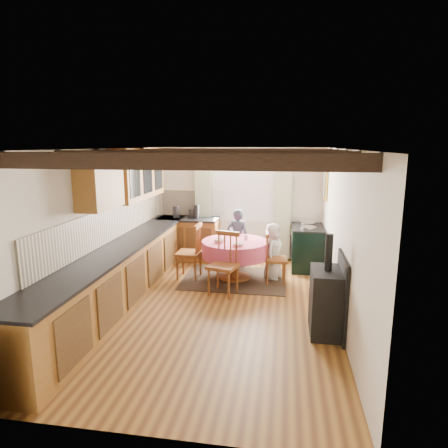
% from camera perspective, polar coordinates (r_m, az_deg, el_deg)
% --- Properties ---
extents(floor, '(3.60, 5.50, 0.00)m').
position_cam_1_polar(floor, '(6.12, -1.21, -12.12)').
color(floor, '#9D6A2B').
rests_on(floor, ground).
extents(ceiling, '(3.60, 5.50, 0.00)m').
position_cam_1_polar(ceiling, '(5.60, -1.32, 10.96)').
color(ceiling, white).
rests_on(ceiling, ground).
extents(wall_back, '(3.60, 0.00, 2.40)m').
position_cam_1_polar(wall_back, '(8.42, 2.10, 2.97)').
color(wall_back, silver).
rests_on(wall_back, ground).
extents(wall_front, '(3.60, 0.00, 2.40)m').
position_cam_1_polar(wall_front, '(3.20, -10.31, -11.83)').
color(wall_front, silver).
rests_on(wall_front, ground).
extents(wall_left, '(0.00, 5.50, 2.40)m').
position_cam_1_polar(wall_left, '(6.31, -17.55, -0.48)').
color(wall_left, silver).
rests_on(wall_left, ground).
extents(wall_right, '(0.00, 5.50, 2.40)m').
position_cam_1_polar(wall_right, '(5.71, 16.82, -1.68)').
color(wall_right, silver).
rests_on(wall_right, ground).
extents(beam_a, '(3.60, 0.16, 0.16)m').
position_cam_1_polar(beam_a, '(3.66, -7.03, 9.12)').
color(beam_a, black).
rests_on(beam_a, ceiling).
extents(beam_b, '(3.60, 0.16, 0.16)m').
position_cam_1_polar(beam_b, '(4.63, -3.57, 9.69)').
color(beam_b, black).
rests_on(beam_b, ceiling).
extents(beam_c, '(3.60, 0.16, 0.16)m').
position_cam_1_polar(beam_c, '(5.61, -1.31, 10.04)').
color(beam_c, black).
rests_on(beam_c, ceiling).
extents(beam_d, '(3.60, 0.16, 0.16)m').
position_cam_1_polar(beam_d, '(6.59, 0.28, 10.28)').
color(beam_d, black).
rests_on(beam_d, ceiling).
extents(beam_e, '(3.60, 0.16, 0.16)m').
position_cam_1_polar(beam_e, '(7.58, 1.46, 10.45)').
color(beam_e, black).
rests_on(beam_e, ceiling).
extents(splash_left, '(0.02, 4.50, 0.55)m').
position_cam_1_polar(splash_left, '(6.57, -16.24, 0.05)').
color(splash_left, beige).
rests_on(splash_left, wall_left).
extents(splash_back, '(1.40, 0.02, 0.55)m').
position_cam_1_polar(splash_back, '(8.58, -4.57, 3.10)').
color(splash_back, beige).
rests_on(splash_back, wall_back).
extents(base_cabinet_left, '(0.60, 5.30, 0.88)m').
position_cam_1_polar(base_cabinet_left, '(6.39, -14.70, -7.26)').
color(base_cabinet_left, '#956031').
rests_on(base_cabinet_left, floor).
extents(base_cabinet_back, '(1.30, 0.60, 0.88)m').
position_cam_1_polar(base_cabinet_back, '(8.47, -5.26, -2.26)').
color(base_cabinet_back, '#956031').
rests_on(base_cabinet_back, floor).
extents(worktop_left, '(0.64, 5.30, 0.04)m').
position_cam_1_polar(worktop_left, '(6.25, -14.75, -3.27)').
color(worktop_left, black).
rests_on(worktop_left, base_cabinet_left).
extents(worktop_back, '(1.30, 0.64, 0.04)m').
position_cam_1_polar(worktop_back, '(8.35, -5.36, 0.77)').
color(worktop_back, black).
rests_on(worktop_back, base_cabinet_back).
extents(wall_cabinet_glass, '(0.34, 1.80, 0.90)m').
position_cam_1_polar(wall_cabinet_glass, '(7.23, -12.45, 7.27)').
color(wall_cabinet_glass, '#956031').
rests_on(wall_cabinet_glass, wall_left).
extents(wall_cabinet_solid, '(0.34, 0.90, 0.70)m').
position_cam_1_polar(wall_cabinet_solid, '(5.87, -17.77, 5.55)').
color(wall_cabinet_solid, '#956031').
rests_on(wall_cabinet_solid, wall_left).
extents(window_frame, '(1.34, 0.03, 1.54)m').
position_cam_1_polar(window_frame, '(8.34, 2.79, 5.66)').
color(window_frame, white).
rests_on(window_frame, wall_back).
extents(window_pane, '(1.20, 0.01, 1.40)m').
position_cam_1_polar(window_pane, '(8.35, 2.80, 5.66)').
color(window_pane, white).
rests_on(window_pane, wall_back).
extents(curtain_left, '(0.35, 0.10, 2.10)m').
position_cam_1_polar(curtain_left, '(8.46, -3.04, 2.32)').
color(curtain_left, '#B5BF8E').
rests_on(curtain_left, wall_back).
extents(curtain_right, '(0.35, 0.10, 2.10)m').
position_cam_1_polar(curtain_right, '(8.28, 8.55, 2.00)').
color(curtain_right, '#B5BF8E').
rests_on(curtain_right, wall_back).
extents(curtain_rod, '(2.00, 0.03, 0.03)m').
position_cam_1_polar(curtain_rod, '(8.22, 2.77, 9.76)').
color(curtain_rod, black).
rests_on(curtain_rod, wall_back).
extents(wall_picture, '(0.04, 0.50, 0.60)m').
position_cam_1_polar(wall_picture, '(7.89, 14.65, 5.68)').
color(wall_picture, gold).
rests_on(wall_picture, wall_right).
extents(wall_plate, '(0.30, 0.02, 0.30)m').
position_cam_1_polar(wall_plate, '(8.27, 9.38, 6.16)').
color(wall_plate, silver).
rests_on(wall_plate, wall_back).
extents(rug, '(1.89, 1.47, 0.01)m').
position_cam_1_polar(rug, '(7.32, 1.59, -8.02)').
color(rug, '#2E2219').
rests_on(rug, floor).
extents(dining_table, '(1.21, 1.21, 0.73)m').
position_cam_1_polar(dining_table, '(7.20, 1.61, -5.32)').
color(dining_table, '#C53649').
rests_on(dining_table, floor).
extents(chair_near, '(0.56, 0.58, 1.05)m').
position_cam_1_polar(chair_near, '(6.45, -0.15, -5.88)').
color(chair_near, brown).
rests_on(chair_near, floor).
extents(chair_left, '(0.49, 0.47, 1.04)m').
position_cam_1_polar(chair_left, '(7.25, -5.19, -3.96)').
color(chair_left, brown).
rests_on(chair_left, floor).
extents(chair_right, '(0.45, 0.44, 0.94)m').
position_cam_1_polar(chair_right, '(7.07, 7.59, -4.88)').
color(chair_right, brown).
rests_on(chair_right, floor).
extents(aga_range, '(0.62, 0.95, 0.88)m').
position_cam_1_polar(aga_range, '(7.99, 12.11, -3.32)').
color(aga_range, black).
rests_on(aga_range, floor).
extents(cast_iron_stove, '(0.40, 0.67, 1.34)m').
position_cam_1_polar(cast_iron_stove, '(5.30, 14.89, -8.56)').
color(cast_iron_stove, black).
rests_on(cast_iron_stove, floor).
extents(child_far, '(0.44, 0.29, 1.20)m').
position_cam_1_polar(child_far, '(7.88, 2.00, -2.07)').
color(child_far, '#2D3744').
rests_on(child_far, floor).
extents(child_right, '(0.44, 0.58, 1.05)m').
position_cam_1_polar(child_right, '(7.26, 7.18, -3.96)').
color(child_right, silver).
rests_on(child_right, floor).
extents(bowl_a, '(0.29, 0.29, 0.05)m').
position_cam_1_polar(bowl_a, '(6.76, 2.04, -3.02)').
color(bowl_a, silver).
rests_on(bowl_a, dining_table).
extents(bowl_b, '(0.25, 0.25, 0.06)m').
position_cam_1_polar(bowl_b, '(7.00, -0.72, -2.47)').
color(bowl_b, silver).
rests_on(bowl_b, dining_table).
extents(cup, '(0.12, 0.12, 0.08)m').
position_cam_1_polar(cup, '(7.21, 3.23, -1.98)').
color(cup, silver).
rests_on(cup, dining_table).
extents(canister_tall, '(0.15, 0.15, 0.25)m').
position_cam_1_polar(canister_tall, '(8.37, -7.03, 1.77)').
color(canister_tall, '#262628').
rests_on(canister_tall, worktop_back).
extents(canister_wide, '(0.16, 0.16, 0.18)m').
position_cam_1_polar(canister_wide, '(8.35, -4.67, 1.55)').
color(canister_wide, '#262628').
rests_on(canister_wide, worktop_back).
extents(canister_slim, '(0.11, 0.11, 0.30)m').
position_cam_1_polar(canister_slim, '(8.21, -4.03, 1.80)').
color(canister_slim, '#262628').
rests_on(canister_slim, worktop_back).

